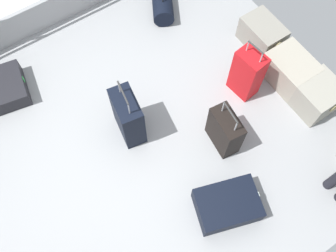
% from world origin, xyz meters
% --- Properties ---
extents(ground_plane, '(4.40, 5.20, 0.06)m').
position_xyz_m(ground_plane, '(0.00, 0.00, -0.03)').
color(ground_plane, '#939699').
extents(gunwale_port, '(0.06, 5.20, 0.45)m').
position_xyz_m(gunwale_port, '(-2.17, 0.00, 0.23)').
color(gunwale_port, '#939699').
rests_on(gunwale_port, ground_plane).
extents(cargo_crate_0, '(0.60, 0.39, 0.37)m').
position_xyz_m(cargo_crate_0, '(-0.30, 2.19, 0.18)').
color(cargo_crate_0, gray).
rests_on(cargo_crate_0, ground_plane).
extents(cargo_crate_1, '(0.62, 0.46, 0.39)m').
position_xyz_m(cargo_crate_1, '(0.34, 2.11, 0.20)').
color(cargo_crate_1, '#9E9989').
rests_on(cargo_crate_1, ground_plane).
extents(cargo_crate_2, '(0.52, 0.50, 0.39)m').
position_xyz_m(cargo_crate_2, '(0.80, 2.13, 0.20)').
color(cargo_crate_2, gray).
rests_on(cargo_crate_2, ground_plane).
extents(suitcase_1, '(0.37, 0.28, 0.86)m').
position_xyz_m(suitcase_1, '(0.13, 1.55, 0.35)').
color(suitcase_1, red).
rests_on(suitcase_1, ground_plane).
extents(suitcase_2, '(0.66, 0.78, 0.26)m').
position_xyz_m(suitcase_2, '(1.24, 0.43, 0.13)').
color(suitcase_2, black).
rests_on(suitcase_2, ground_plane).
extents(suitcase_3, '(0.49, 0.32, 0.90)m').
position_xyz_m(suitcase_3, '(-0.16, 0.05, 0.35)').
color(suitcase_3, black).
rests_on(suitcase_3, ground_plane).
extents(suitcase_5, '(0.45, 0.27, 0.75)m').
position_xyz_m(suitcase_5, '(0.57, 0.89, 0.28)').
color(suitcase_5, black).
rests_on(suitcase_5, ground_plane).
extents(duffel_bag, '(0.68, 0.55, 0.42)m').
position_xyz_m(duffel_bag, '(-1.52, 1.42, 0.15)').
color(duffel_bag, black).
rests_on(duffel_bag, ground_plane).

